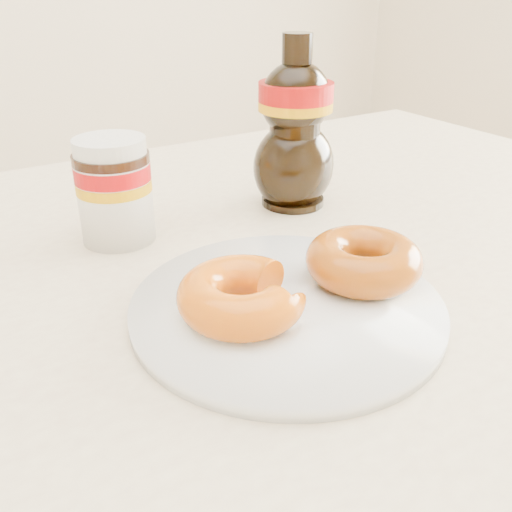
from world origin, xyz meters
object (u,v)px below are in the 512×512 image
dining_table (202,352)px  syrup_bottle (295,124)px  nutella_jar (114,186)px  donut_bitten (241,296)px  donut_whole (364,260)px  plate (287,307)px

dining_table → syrup_bottle: 0.29m
nutella_jar → dining_table: bearing=-77.2°
nutella_jar → syrup_bottle: 0.23m
donut_bitten → donut_whole: size_ratio=1.00×
plate → nutella_jar: 0.24m
plate → donut_bitten: (-0.04, 0.00, 0.02)m
plate → dining_table: bearing=112.4°
dining_table → plate: plate is taller
nutella_jar → donut_bitten: bearing=-83.8°
donut_bitten → nutella_jar: (-0.02, 0.22, 0.03)m
dining_table → nutella_jar: nutella_jar is taller
donut_bitten → syrup_bottle: syrup_bottle is taller
dining_table → donut_whole: (0.12, -0.10, 0.12)m
plate → donut_bitten: bearing=178.5°
dining_table → donut_whole: donut_whole is taller
donut_whole → nutella_jar: nutella_jar is taller
donut_bitten → donut_whole: 0.13m
dining_table → syrup_bottle: (0.19, 0.12, 0.19)m
plate → donut_bitten: donut_bitten is taller
donut_bitten → syrup_bottle: size_ratio=0.52×
donut_whole → syrup_bottle: size_ratio=0.52×
donut_bitten → donut_whole: (0.13, -0.01, 0.00)m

